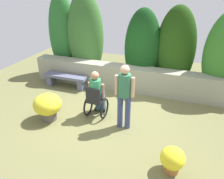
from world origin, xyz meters
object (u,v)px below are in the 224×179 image
object	(u,v)px
person_standing_companion	(124,93)
stone_bench	(66,79)
flower_pot_purple_near	(172,160)
flower_pot_terracotta_by_wall	(48,106)
person_in_wheelchair	(96,95)

from	to	relation	value
person_standing_companion	stone_bench	bearing A→B (deg)	137.72
stone_bench	person_standing_companion	xyz separation A→B (m)	(2.62, -1.62, 0.67)
flower_pot_purple_near	flower_pot_terracotta_by_wall	xyz separation A→B (m)	(-3.33, 0.78, 0.13)
person_standing_companion	person_in_wheelchair	bearing A→B (deg)	151.93
person_in_wheelchair	flower_pot_purple_near	xyz separation A→B (m)	(2.19, -1.39, -0.33)
person_in_wheelchair	flower_pot_terracotta_by_wall	distance (m)	1.31
person_in_wheelchair	person_standing_companion	distance (m)	0.97
flower_pot_terracotta_by_wall	person_in_wheelchair	bearing A→B (deg)	28.40
flower_pot_terracotta_by_wall	person_standing_companion	bearing A→B (deg)	9.77
person_standing_companion	flower_pot_purple_near	xyz separation A→B (m)	(1.33, -1.12, -0.68)
stone_bench	person_standing_companion	world-z (taller)	person_standing_companion
person_in_wheelchair	stone_bench	bearing A→B (deg)	138.04
person_standing_companion	flower_pot_purple_near	bearing A→B (deg)	-50.64
person_in_wheelchair	flower_pot_terracotta_by_wall	size ratio (longest dim) A/B	1.78
flower_pot_terracotta_by_wall	stone_bench	bearing A→B (deg)	107.33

